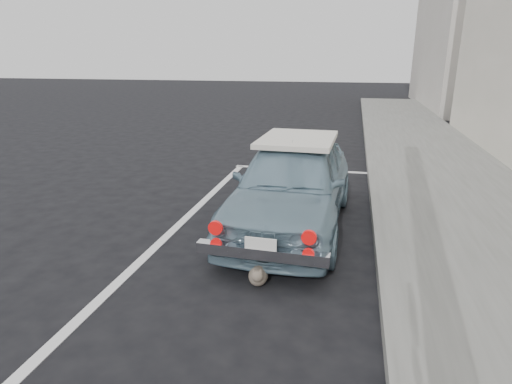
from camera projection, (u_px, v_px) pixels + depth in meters
The scene contains 6 objects.
ground at pixel (137, 382), 3.17m from camera, with size 80.00×80.00×0.00m, color black.
building_far at pixel (471, 17), 19.23m from camera, with size 3.50×10.00×8.00m, color beige.
pline_front at pixel (304, 170), 9.11m from camera, with size 3.00×0.12×0.01m, color silver.
pline_side at pixel (180, 224), 6.15m from camera, with size 0.12×7.00×0.01m, color silver.
retro_coupe at pixel (292, 183), 5.94m from camera, with size 1.59×3.70×1.24m.
cat at pixel (258, 275), 4.50m from camera, with size 0.25×0.47×0.25m.
Camera 1 is at (1.43, -2.34, 2.30)m, focal length 30.00 mm.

